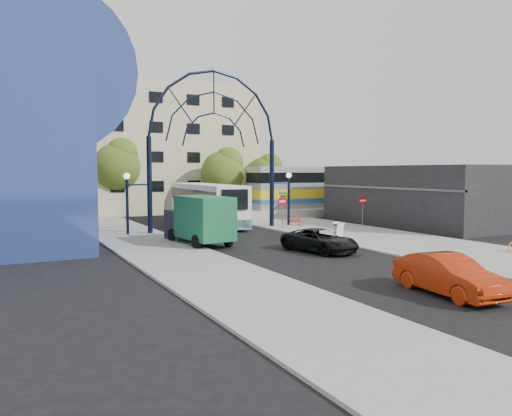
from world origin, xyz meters
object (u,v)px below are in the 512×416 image
do_not_enter_sign (363,204)px  sandwich_board (338,228)px  stop_sign (282,204)px  train_car (356,186)px  city_bus (207,204)px  tree_north_a (224,171)px  tree_north_c (266,174)px  bike_near_a (296,221)px  street_name_sign (283,202)px  black_suv (320,240)px  red_sedan (448,275)px  gateway_arch (214,118)px  tree_north_b (116,164)px  bike_near_b (293,219)px  green_truck (198,220)px

do_not_enter_sign → sandwich_board: (-5.40, -4.02, -1.23)m
stop_sign → do_not_enter_sign: 6.51m
train_car → city_bus: bearing=-168.7°
do_not_enter_sign → tree_north_a: 16.86m
tree_north_c → bike_near_a: (-5.22, -14.56, -3.75)m
street_name_sign → black_suv: street_name_sign is taller
sandwich_board → black_suv: 5.79m
tree_north_c → sandwich_board: bearing=-106.5°
stop_sign → train_car: train_car is taller
black_suv → red_sedan: bearing=-109.9°
gateway_arch → sandwich_board: 12.52m
tree_north_b → red_sedan: (3.74, -38.14, -4.52)m
stop_sign → tree_north_a: bearing=84.6°
black_suv → bike_near_a: 12.60m
tree_north_a → bike_near_a: (0.78, -12.56, -4.08)m
tree_north_a → bike_near_b: 12.62m
stop_sign → train_car: size_ratio=0.10×
gateway_arch → bike_near_b: 10.61m
tree_north_c → bike_near_b: 15.29m
tree_north_b → green_truck: tree_north_b is taller
stop_sign → bike_near_a: 2.91m
tree_north_a → tree_north_c: bearing=18.4°
gateway_arch → black_suv: (1.34, -11.94, -7.90)m
tree_north_b → red_sedan: size_ratio=1.76×
green_truck → bike_near_a: (10.55, 5.41, -0.99)m
stop_sign → sandwich_board: size_ratio=2.53×
tree_north_c → bike_near_a: tree_north_c is taller
city_bus → green_truck: bearing=-111.7°
street_name_sign → black_suv: (-3.86, -10.54, -1.48)m
black_suv → tree_north_b: bearing=88.9°
street_name_sign → tree_north_b: (-9.08, 17.33, 3.14)m
gateway_arch → tree_north_b: gateway_arch is taller
train_car → bike_near_b: size_ratio=16.11×
green_truck → tree_north_b: bearing=86.1°
bike_near_a → stop_sign: bearing=-175.3°
sandwich_board → train_car: size_ratio=0.04×
green_truck → train_car: bearing=26.2°
tree_north_a → green_truck: bearing=-118.5°
tree_north_a → black_suv: bearing=-101.3°
tree_north_b → green_truck: 22.29m
black_suv → bike_near_b: size_ratio=3.02×
street_name_sign → sandwich_board: 6.78m
gateway_arch → bike_near_a: bearing=-5.2°
city_bus → stop_sign: bearing=-56.1°
gateway_arch → train_car: 22.27m
do_not_enter_sign → gateway_arch: bearing=160.0°
green_truck → bike_near_a: bearing=22.7°
red_sedan → bike_near_b: red_sedan is taller
sandwich_board → gateway_arch: bearing=124.9°
do_not_enter_sign → city_bus: size_ratio=0.20×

